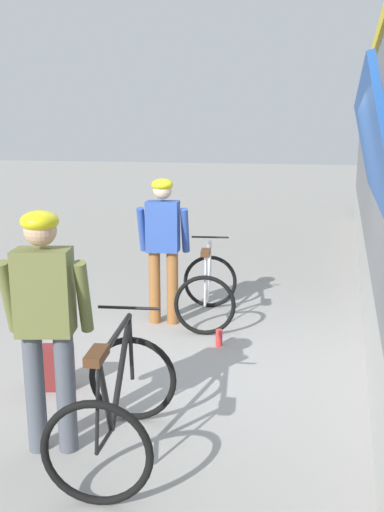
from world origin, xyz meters
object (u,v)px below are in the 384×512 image
object	(u,v)px
bicycle_near_black	(116,406)
water_bottle_near_the_bikes	(219,338)
cyclist_far_in_blue	(163,239)
backpack_on_platform	(57,367)
bicycle_far_silver	(208,289)
cyclist_near_in_olive	(46,312)

from	to	relation	value
bicycle_near_black	water_bottle_near_the_bikes	distance (m)	2.23
cyclist_far_in_blue	backpack_on_platform	bearing A→B (deg)	-100.76
bicycle_far_silver	cyclist_near_in_olive	bearing A→B (deg)	-97.36
backpack_on_platform	water_bottle_near_the_bikes	xyz separation A→B (m)	(1.18, 1.36, -0.11)
cyclist_far_in_blue	bicycle_near_black	bearing A→B (deg)	-77.75
cyclist_near_in_olive	water_bottle_near_the_bikes	world-z (taller)	cyclist_near_in_olive
cyclist_near_in_olive	cyclist_far_in_blue	world-z (taller)	same
cyclist_near_in_olive	bicycle_near_black	world-z (taller)	cyclist_near_in_olive
backpack_on_platform	water_bottle_near_the_bikes	distance (m)	1.81
cyclist_near_in_olive	cyclist_far_in_blue	size ratio (longest dim) A/B	1.00
cyclist_near_in_olive	bicycle_far_silver	distance (m)	3.11
bicycle_near_black	water_bottle_near_the_bikes	size ratio (longest dim) A/B	6.24
bicycle_near_black	cyclist_near_in_olive	bearing A→B (deg)	-176.10
bicycle_far_silver	backpack_on_platform	bearing A→B (deg)	-111.69
bicycle_far_silver	backpack_on_platform	distance (m)	2.32
cyclist_far_in_blue	bicycle_near_black	size ratio (longest dim) A/B	1.50
cyclist_near_in_olive	bicycle_far_silver	bearing A→B (deg)	82.64
bicycle_far_silver	cyclist_far_in_blue	bearing A→B (deg)	-154.16
bicycle_near_black	bicycle_far_silver	size ratio (longest dim) A/B	0.99
bicycle_near_black	backpack_on_platform	world-z (taller)	bicycle_near_black
bicycle_near_black	bicycle_far_silver	xyz separation A→B (m)	(-0.10, 2.98, 0.00)
bicycle_near_black	water_bottle_near_the_bikes	bearing A→B (deg)	84.10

